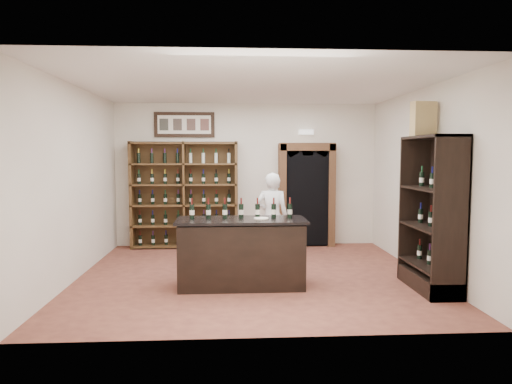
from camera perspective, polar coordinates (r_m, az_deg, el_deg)
floor at (r=7.43m, az=-0.38°, el=-10.37°), size 5.50×5.50×0.00m
ceiling at (r=7.25m, az=-0.39°, el=13.16°), size 5.50×5.50×0.00m
wall_back at (r=9.68m, az=-1.15°, el=2.16°), size 5.50×0.04×3.00m
wall_left at (r=7.56m, az=-21.68°, el=1.09°), size 0.04×5.00×3.00m
wall_right at (r=7.83m, az=20.15°, el=1.25°), size 0.04×5.00×3.00m
wine_shelf at (r=9.58m, az=-8.90°, el=-0.32°), size 2.20×0.38×2.20m
framed_picture at (r=9.70m, az=-8.94°, el=8.31°), size 1.25×0.04×0.52m
arched_doorway at (r=9.67m, az=6.31°, el=-0.02°), size 1.17×0.35×2.17m
emergency_light at (r=9.73m, az=6.29°, el=7.44°), size 0.30×0.10×0.10m
tasting_counter at (r=6.73m, az=-1.83°, el=-7.66°), size 1.88×0.78×1.00m
counter_bottle_0 at (r=6.73m, az=-8.01°, el=-2.40°), size 0.07×0.07×0.30m
counter_bottle_1 at (r=6.71m, az=-5.97°, el=-2.39°), size 0.07×0.07×0.30m
counter_bottle_2 at (r=6.70m, az=-3.92°, el=-2.38°), size 0.07×0.07×0.30m
counter_bottle_3 at (r=6.71m, az=-1.86°, el=-2.37°), size 0.07×0.07×0.30m
counter_bottle_4 at (r=6.72m, az=0.18°, el=-2.36°), size 0.07×0.07×0.30m
counter_bottle_5 at (r=6.74m, az=2.22°, el=-2.34°), size 0.07×0.07×0.30m
counter_bottle_6 at (r=6.76m, az=4.25°, el=-2.32°), size 0.07×0.07×0.30m
side_cabinet at (r=7.00m, az=21.22°, el=-5.31°), size 0.48×1.20×2.20m
shopkeeper at (r=8.24m, az=2.02°, el=-3.16°), size 0.65×0.49×1.61m
plate at (r=6.62m, az=0.66°, el=-3.32°), size 0.22×0.22×0.02m
wine_crate at (r=7.28m, az=20.19°, el=8.54°), size 0.39×0.21×0.51m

